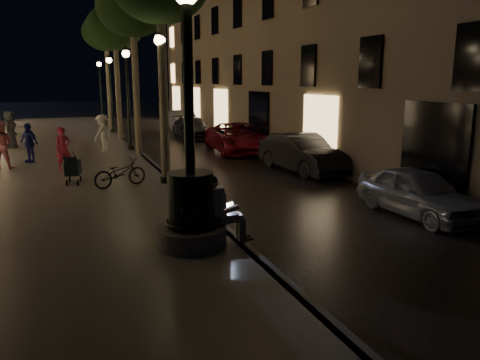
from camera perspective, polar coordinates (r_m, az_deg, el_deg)
name	(u,v)px	position (r m, az deg, el deg)	size (l,w,h in m)	color
ground	(140,156)	(22.22, -12.06, 2.88)	(120.00, 120.00, 0.00)	black
cobble_lane	(202,152)	(22.85, -4.60, 3.38)	(6.00, 45.00, 0.02)	black
promenade	(47,159)	(21.97, -22.43, 2.39)	(8.00, 45.00, 0.20)	#68625B
curb_strip	(140,154)	(22.20, -12.07, 3.13)	(0.25, 45.00, 0.20)	#59595B
building_right	(305,7)	(28.32, 7.91, 20.20)	(8.00, 36.00, 15.00)	#806850
fountain_lamppost	(191,197)	(9.27, -6.02, -2.04)	(1.40, 1.40, 5.21)	#59595B
seated_man_laptop	(220,207)	(9.50, -2.40, -3.34)	(1.04, 0.35, 1.41)	gray
tree_second	(132,9)	(21.12, -12.98, 19.63)	(3.00, 3.00, 7.40)	#6B604C
tree_third	(115,28)	(27.00, -15.04, 17.41)	(3.00, 3.00, 7.20)	#6B604C
tree_far	(106,33)	(32.97, -16.06, 16.83)	(3.00, 3.00, 7.50)	#6B604C
lamp_curb_a	(162,87)	(15.00, -9.54, 11.07)	(0.36, 0.36, 4.81)	black
lamp_curb_b	(127,85)	(22.89, -13.57, 11.21)	(0.36, 0.36, 4.81)	black
lamp_curb_c	(110,84)	(30.84, -15.53, 11.26)	(0.36, 0.36, 4.81)	black
lamp_curb_d	(100,83)	(38.81, -16.69, 11.29)	(0.36, 0.36, 4.81)	black
stroller	(73,168)	(15.82, -19.71, 1.39)	(0.54, 1.02, 1.03)	black
car_front	(419,193)	(12.90, 20.95, -1.43)	(1.48, 3.67, 1.25)	#B7BAC0
car_second	(303,153)	(17.95, 7.66, 3.26)	(1.55, 4.46, 1.47)	black
car_third	(238,138)	(22.78, -0.22, 5.17)	(2.36, 5.11, 1.42)	maroon
car_rear	(192,128)	(28.42, -5.86, 6.34)	(1.78, 4.37, 1.27)	#323237
car_fifth	(182,121)	(32.40, -7.07, 7.16)	(1.51, 4.34, 1.43)	gray
pedestrian_red	(63,149)	(18.34, -20.76, 3.59)	(0.58, 0.38, 1.59)	#AD2240
pedestrian_pink	(1,145)	(19.50, -27.15, 3.81)	(0.87, 0.68, 1.80)	#CA6B78
pedestrian_white	(103,133)	(22.50, -16.39, 5.49)	(1.11, 0.64, 1.72)	silver
pedestrian_blue	(29,143)	(20.62, -24.34, 4.17)	(0.94, 0.39, 1.60)	navy
pedestrian_dark	(10,129)	(25.49, -26.23, 5.57)	(0.88, 0.58, 1.81)	#2E2E32
bicycle	(120,173)	(14.97, -14.42, 0.86)	(0.59, 1.69, 0.89)	black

